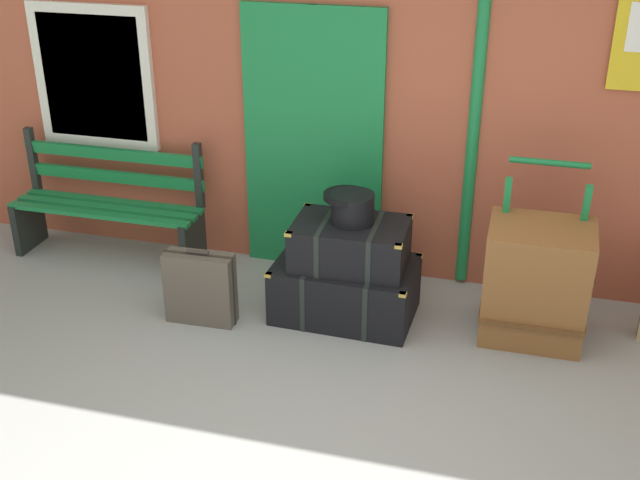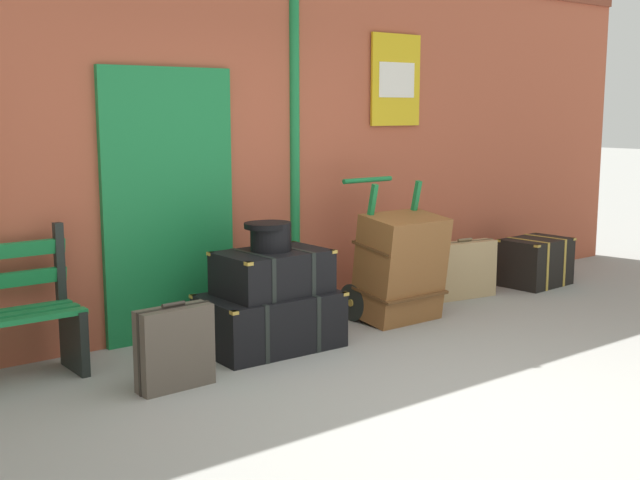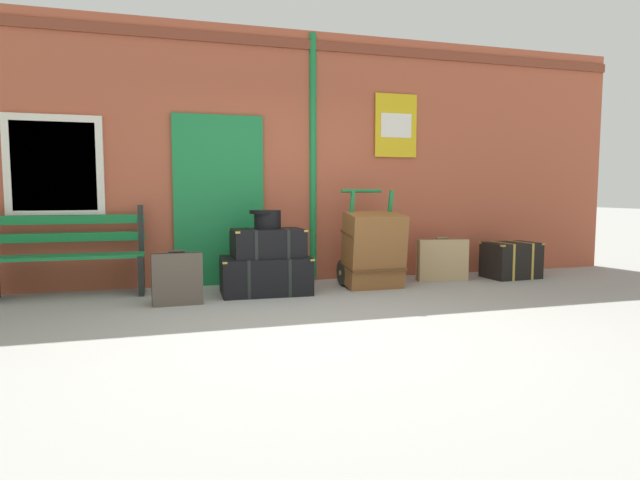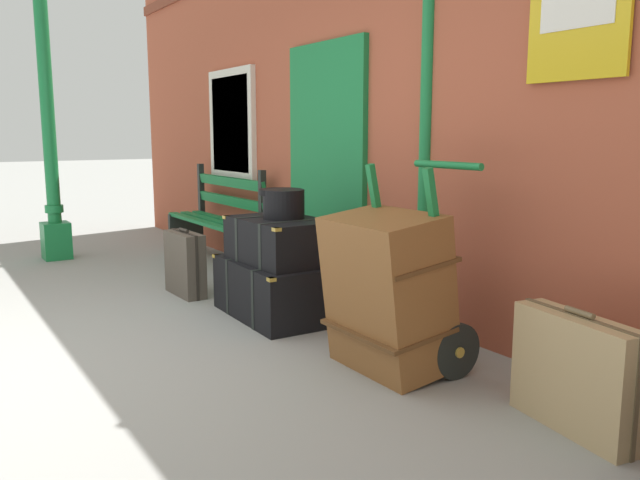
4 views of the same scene
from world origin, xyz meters
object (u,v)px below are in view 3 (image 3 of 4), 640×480
at_px(steamer_trunk_middle, 268,243).
at_px(suitcase_umber, 177,279).
at_px(platform_bench, 69,257).
at_px(porters_trolley, 368,264).
at_px(round_hatbox, 267,218).
at_px(steamer_trunk_base, 265,275).
at_px(corner_trunk, 511,260).
at_px(large_brown_trunk, 374,250).
at_px(suitcase_slate, 442,260).

distance_m(steamer_trunk_middle, suitcase_umber, 1.12).
bearing_deg(steamer_trunk_middle, platform_bench, 168.38).
relative_size(platform_bench, steamer_trunk_middle, 1.95).
relative_size(porters_trolley, suitcase_umber, 2.08).
height_order(platform_bench, round_hatbox, platform_bench).
bearing_deg(steamer_trunk_base, corner_trunk, 2.63).
xyz_separation_m(steamer_trunk_base, round_hatbox, (0.03, 0.03, 0.65)).
bearing_deg(large_brown_trunk, platform_bench, 172.21).
xyz_separation_m(suitcase_slate, corner_trunk, (1.00, -0.07, -0.03)).
height_order(platform_bench, corner_trunk, platform_bench).
bearing_deg(steamer_trunk_middle, round_hatbox, 95.63).
distance_m(porters_trolley, large_brown_trunk, 0.26).
relative_size(porters_trolley, corner_trunk, 1.66).
bearing_deg(corner_trunk, steamer_trunk_base, -177.37).
xyz_separation_m(steamer_trunk_middle, porters_trolley, (1.29, 0.15, -0.31)).
distance_m(suitcase_umber, corner_trunk, 4.41).
bearing_deg(platform_bench, suitcase_slate, -2.83).
height_order(porters_trolley, corner_trunk, porters_trolley).
xyz_separation_m(steamer_trunk_middle, corner_trunk, (3.36, 0.15, -0.34)).
distance_m(steamer_trunk_middle, porters_trolley, 1.34).
relative_size(steamer_trunk_base, round_hatbox, 2.86).
distance_m(suitcase_slate, suitcase_umber, 3.42).
bearing_deg(suitcase_slate, large_brown_trunk, -166.92).
height_order(suitcase_slate, suitcase_umber, suitcase_slate).
bearing_deg(corner_trunk, round_hatbox, -177.84).
bearing_deg(porters_trolley, suitcase_umber, -167.62).
bearing_deg(platform_bench, large_brown_trunk, -7.79).
relative_size(suitcase_slate, suitcase_umber, 1.18).
bearing_deg(suitcase_umber, steamer_trunk_middle, 19.51).
height_order(steamer_trunk_base, porters_trolley, porters_trolley).
xyz_separation_m(suitcase_umber, corner_trunk, (4.38, 0.51, -0.03)).
relative_size(round_hatbox, corner_trunk, 0.50).
height_order(steamer_trunk_base, suitcase_umber, suitcase_umber).
relative_size(large_brown_trunk, suitcase_umber, 1.61).
bearing_deg(corner_trunk, large_brown_trunk, -174.99).
relative_size(suitcase_slate, corner_trunk, 0.94).
height_order(porters_trolley, suitcase_slate, porters_trolley).
relative_size(platform_bench, suitcase_umber, 2.78).
bearing_deg(platform_bench, suitcase_umber, -35.11).
xyz_separation_m(large_brown_trunk, suitcase_umber, (-2.31, -0.33, -0.20)).
height_order(round_hatbox, suitcase_umber, round_hatbox).
xyz_separation_m(round_hatbox, suitcase_slate, (2.36, 0.19, -0.59)).
xyz_separation_m(round_hatbox, suitcase_umber, (-1.01, -0.39, -0.59)).
relative_size(large_brown_trunk, corner_trunk, 1.29).
relative_size(large_brown_trunk, suitcase_slate, 1.37).
bearing_deg(round_hatbox, porters_trolley, 5.32).
bearing_deg(suitcase_umber, platform_bench, 144.89).
xyz_separation_m(steamer_trunk_base, suitcase_slate, (2.39, 0.22, 0.06)).
height_order(platform_bench, suitcase_umber, platform_bench).
distance_m(porters_trolley, suitcase_slate, 1.07).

